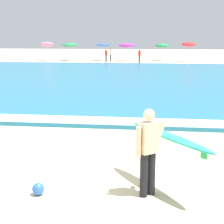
{
  "coord_description": "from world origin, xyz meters",
  "views": [
    {
      "loc": [
        2.11,
        -6.27,
        3.04
      ],
      "look_at": [
        1.04,
        2.5,
        1.1
      ],
      "focal_mm": 55.17,
      "sensor_mm": 36.0,
      "label": 1
    }
  ],
  "objects_px": {
    "beach_umbrella_2": "(103,45)",
    "beach_umbrella_1": "(70,45)",
    "beachgoer_near_row_left": "(139,56)",
    "beach_ball": "(38,189)",
    "beach_umbrella_3": "(127,45)",
    "beach_umbrella_4": "(162,46)",
    "beachgoer_near_row_right": "(111,55)",
    "beach_umbrella_0": "(47,44)",
    "beachgoer_near_row_mid": "(106,55)",
    "surfer_with_board": "(158,143)",
    "beach_umbrella_5": "(189,44)"
  },
  "relations": [
    {
      "from": "beach_umbrella_2",
      "to": "beach_umbrella_3",
      "type": "distance_m",
      "value": 3.12
    },
    {
      "from": "surfer_with_board",
      "to": "beach_umbrella_4",
      "type": "xyz_separation_m",
      "value": [
        0.84,
        38.77,
        0.89
      ]
    },
    {
      "from": "beach_umbrella_3",
      "to": "beach_umbrella_1",
      "type": "bearing_deg",
      "value": -179.74
    },
    {
      "from": "beach_umbrella_0",
      "to": "beach_umbrella_4",
      "type": "distance_m",
      "value": 14.8
    },
    {
      "from": "surfer_with_board",
      "to": "beach_umbrella_4",
      "type": "relative_size",
      "value": 0.94
    },
    {
      "from": "beachgoer_near_row_left",
      "to": "beachgoer_near_row_mid",
      "type": "relative_size",
      "value": 1.0
    },
    {
      "from": "beach_umbrella_0",
      "to": "beach_umbrella_4",
      "type": "relative_size",
      "value": 1.1
    },
    {
      "from": "beach_umbrella_5",
      "to": "beachgoer_near_row_right",
      "type": "xyz_separation_m",
      "value": [
        -9.57,
        -0.13,
        -1.28
      ]
    },
    {
      "from": "beach_umbrella_4",
      "to": "beachgoer_near_row_right",
      "type": "xyz_separation_m",
      "value": [
        -6.4,
        -2.05,
        -1.08
      ]
    },
    {
      "from": "beach_umbrella_5",
      "to": "beachgoer_near_row_right",
      "type": "height_order",
      "value": "beach_umbrella_5"
    },
    {
      "from": "beach_umbrella_1",
      "to": "beachgoer_near_row_mid",
      "type": "xyz_separation_m",
      "value": [
        5.0,
        -2.18,
        -1.16
      ]
    },
    {
      "from": "beachgoer_near_row_left",
      "to": "beachgoer_near_row_right",
      "type": "bearing_deg",
      "value": 152.44
    },
    {
      "from": "surfer_with_board",
      "to": "beach_umbrella_3",
      "type": "height_order",
      "value": "beach_umbrella_3"
    },
    {
      "from": "beach_umbrella_3",
      "to": "beach_umbrella_5",
      "type": "height_order",
      "value": "beach_umbrella_5"
    },
    {
      "from": "beachgoer_near_row_left",
      "to": "beach_umbrella_3",
      "type": "bearing_deg",
      "value": 120.33
    },
    {
      "from": "surfer_with_board",
      "to": "beach_umbrella_3",
      "type": "bearing_deg",
      "value": 95.41
    },
    {
      "from": "beach_umbrella_4",
      "to": "beachgoer_near_row_mid",
      "type": "bearing_deg",
      "value": -154.12
    },
    {
      "from": "beach_umbrella_2",
      "to": "beach_umbrella_5",
      "type": "relative_size",
      "value": 0.9
    },
    {
      "from": "beach_umbrella_0",
      "to": "beachgoer_near_row_mid",
      "type": "xyz_separation_m",
      "value": [
        7.95,
        -1.93,
        -1.24
      ]
    },
    {
      "from": "beach_umbrella_3",
      "to": "beachgoer_near_row_left",
      "type": "xyz_separation_m",
      "value": [
        1.69,
        -2.89,
        -1.12
      ]
    },
    {
      "from": "beach_umbrella_2",
      "to": "beach_umbrella_1",
      "type": "bearing_deg",
      "value": -176.75
    },
    {
      "from": "beach_umbrella_0",
      "to": "beach_umbrella_4",
      "type": "bearing_deg",
      "value": 5.31
    },
    {
      "from": "beach_umbrella_2",
      "to": "beach_umbrella_4",
      "type": "relative_size",
      "value": 1.01
    },
    {
      "from": "beach_umbrella_5",
      "to": "beach_umbrella_2",
      "type": "bearing_deg",
      "value": 174.42
    },
    {
      "from": "beach_umbrella_4",
      "to": "beach_ball",
      "type": "height_order",
      "value": "beach_umbrella_4"
    },
    {
      "from": "beachgoer_near_row_right",
      "to": "beach_umbrella_4",
      "type": "bearing_deg",
      "value": 17.77
    },
    {
      "from": "beach_umbrella_1",
      "to": "beachgoer_near_row_mid",
      "type": "relative_size",
      "value": 1.47
    },
    {
      "from": "beach_umbrella_3",
      "to": "beachgoer_near_row_mid",
      "type": "relative_size",
      "value": 1.43
    },
    {
      "from": "beachgoer_near_row_mid",
      "to": "beach_ball",
      "type": "relative_size",
      "value": 6.41
    },
    {
      "from": "surfer_with_board",
      "to": "beach_umbrella_1",
      "type": "bearing_deg",
      "value": 106.22
    },
    {
      "from": "beach_umbrella_1",
      "to": "beach_ball",
      "type": "height_order",
      "value": "beach_umbrella_1"
    },
    {
      "from": "beach_umbrella_2",
      "to": "beach_ball",
      "type": "distance_m",
      "value": 38.58
    },
    {
      "from": "beach_umbrella_2",
      "to": "beach_umbrella_4",
      "type": "xyz_separation_m",
      "value": [
        7.52,
        0.87,
        -0.05
      ]
    },
    {
      "from": "beachgoer_near_row_mid",
      "to": "beach_ball",
      "type": "bearing_deg",
      "value": -84.2
    },
    {
      "from": "beach_umbrella_2",
      "to": "beach_umbrella_0",
      "type": "bearing_deg",
      "value": -176.06
    },
    {
      "from": "beachgoer_near_row_left",
      "to": "beach_umbrella_2",
      "type": "bearing_deg",
      "value": 147.16
    },
    {
      "from": "beach_umbrella_0",
      "to": "beach_umbrella_5",
      "type": "bearing_deg",
      "value": -1.75
    },
    {
      "from": "beachgoer_near_row_left",
      "to": "beachgoer_near_row_mid",
      "type": "bearing_deg",
      "value": 170.55
    },
    {
      "from": "beach_umbrella_5",
      "to": "beach_ball",
      "type": "xyz_separation_m",
      "value": [
        -6.32,
        -37.24,
        -2.01
      ]
    },
    {
      "from": "beachgoer_near_row_left",
      "to": "beach_ball",
      "type": "bearing_deg",
      "value": -90.7
    },
    {
      "from": "beachgoer_near_row_mid",
      "to": "beach_umbrella_0",
      "type": "bearing_deg",
      "value": 166.38
    },
    {
      "from": "beach_umbrella_1",
      "to": "surfer_with_board",
      "type": "bearing_deg",
      "value": -73.78
    },
    {
      "from": "beachgoer_near_row_left",
      "to": "beach_ball",
      "type": "xyz_separation_m",
      "value": [
        -0.43,
        -35.18,
        -0.72
      ]
    },
    {
      "from": "beach_ball",
      "to": "beach_umbrella_0",
      "type": "bearing_deg",
      "value": 107.05
    },
    {
      "from": "beach_umbrella_2",
      "to": "beachgoer_near_row_right",
      "type": "bearing_deg",
      "value": -46.43
    },
    {
      "from": "beach_umbrella_1",
      "to": "beachgoer_near_row_left",
      "type": "distance_m",
      "value": 9.59
    },
    {
      "from": "beach_umbrella_0",
      "to": "beach_umbrella_2",
      "type": "relative_size",
      "value": 1.09
    },
    {
      "from": "beach_umbrella_1",
      "to": "beachgoer_near_row_left",
      "type": "xyz_separation_m",
      "value": [
        9.08,
        -2.86,
        -1.16
      ]
    },
    {
      "from": "beach_umbrella_1",
      "to": "beach_umbrella_2",
      "type": "xyz_separation_m",
      "value": [
        4.27,
        0.24,
        -0.03
      ]
    },
    {
      "from": "surfer_with_board",
      "to": "beach_umbrella_5",
      "type": "distance_m",
      "value": 37.08
    }
  ]
}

